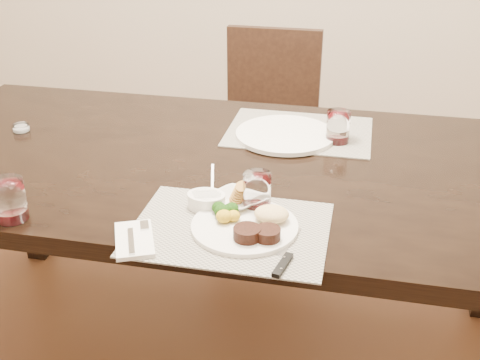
% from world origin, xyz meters
% --- Properties ---
extents(ground_plane, '(4.50, 4.50, 0.00)m').
position_xyz_m(ground_plane, '(0.00, 0.00, 0.00)').
color(ground_plane, '#4D2918').
rests_on(ground_plane, ground).
extents(dining_table, '(2.00, 1.00, 0.75)m').
position_xyz_m(dining_table, '(0.00, 0.00, 0.67)').
color(dining_table, black).
rests_on(dining_table, ground).
extents(chair_far, '(0.42, 0.42, 0.90)m').
position_xyz_m(chair_far, '(0.00, 0.93, 0.50)').
color(chair_far, black).
rests_on(chair_far, ground).
extents(placemat_near, '(0.46, 0.34, 0.00)m').
position_xyz_m(placemat_near, '(0.13, -0.38, 0.75)').
color(placemat_near, gray).
rests_on(placemat_near, dining_table).
extents(placemat_far, '(0.46, 0.34, 0.00)m').
position_xyz_m(placemat_far, '(0.21, 0.25, 0.75)').
color(placemat_far, gray).
rests_on(placemat_far, dining_table).
extents(dinner_plate, '(0.25, 0.25, 0.05)m').
position_xyz_m(dinner_plate, '(0.17, -0.37, 0.77)').
color(dinner_plate, white).
rests_on(dinner_plate, placemat_near).
extents(napkin_fork, '(0.14, 0.17, 0.02)m').
position_xyz_m(napkin_fork, '(-0.07, -0.48, 0.76)').
color(napkin_fork, silver).
rests_on(napkin_fork, placemat_near).
extents(steak_knife, '(0.04, 0.21, 0.01)m').
position_xyz_m(steak_knife, '(0.27, -0.48, 0.76)').
color(steak_knife, silver).
rests_on(steak_knife, placemat_near).
extents(cracker_bowl, '(0.15, 0.15, 0.05)m').
position_xyz_m(cracker_bowl, '(0.12, -0.27, 0.77)').
color(cracker_bowl, white).
rests_on(cracker_bowl, placemat_near).
extents(sauce_ramekin, '(0.10, 0.14, 0.08)m').
position_xyz_m(sauce_ramekin, '(0.05, -0.29, 0.77)').
color(sauce_ramekin, white).
rests_on(sauce_ramekin, placemat_near).
extents(wine_glass_near, '(0.07, 0.07, 0.10)m').
position_xyz_m(wine_glass_near, '(0.17, -0.27, 0.80)').
color(wine_glass_near, silver).
rests_on(wine_glass_near, placemat_near).
extents(far_plate, '(0.31, 0.31, 0.01)m').
position_xyz_m(far_plate, '(0.17, 0.20, 0.76)').
color(far_plate, white).
rests_on(far_plate, placemat_far).
extents(wine_glass_far, '(0.07, 0.07, 0.10)m').
position_xyz_m(wine_glass_far, '(0.34, 0.19, 0.80)').
color(wine_glass_far, silver).
rests_on(wine_glass_far, placemat_far).
extents(wine_glass_side, '(0.08, 0.08, 0.11)m').
position_xyz_m(wine_glass_side, '(-0.40, -0.44, 0.80)').
color(wine_glass_side, silver).
rests_on(wine_glass_side, dining_table).
extents(salt_cellar, '(0.05, 0.05, 0.02)m').
position_xyz_m(salt_cellar, '(-0.67, 0.07, 0.76)').
color(salt_cellar, silver).
rests_on(salt_cellar, dining_table).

